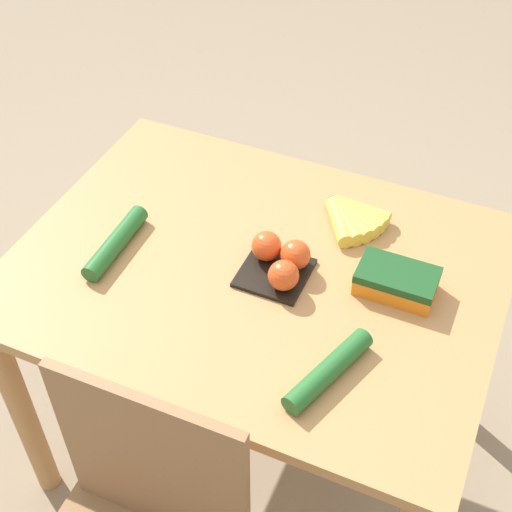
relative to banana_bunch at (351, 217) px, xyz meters
The scene contains 7 objects.
ground_plane 0.81m from the banana_bunch, 56.28° to the left, with size 12.00×12.00×0.00m, color gray.
dining_table 0.30m from the banana_bunch, 56.28° to the left, with size 1.09×0.84×0.74m.
banana_bunch is the anchor object (origin of this frame).
tomato_pack 0.24m from the banana_bunch, 67.91° to the left, with size 0.15×0.15×0.08m.
carrot_bag 0.24m from the banana_bunch, 132.96° to the left, with size 0.17×0.10×0.06m.
cucumber_near 0.56m from the banana_bunch, 33.24° to the left, with size 0.05×0.23×0.04m.
cucumber_far 0.46m from the banana_bunch, 102.93° to the left, with size 0.12×0.23×0.04m.
Camera 1 is at (-0.46, 1.05, 1.89)m, focal length 50.00 mm.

